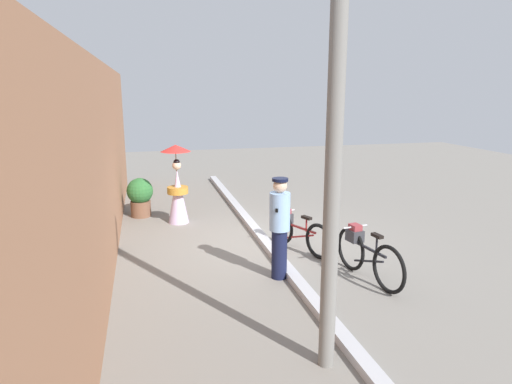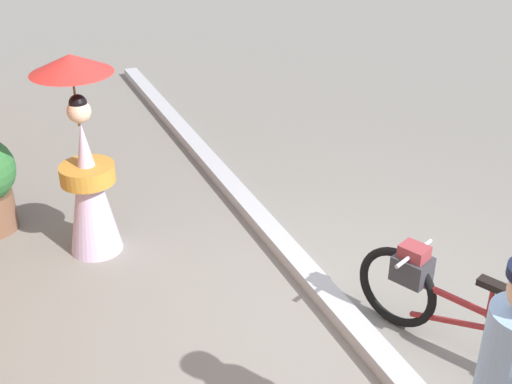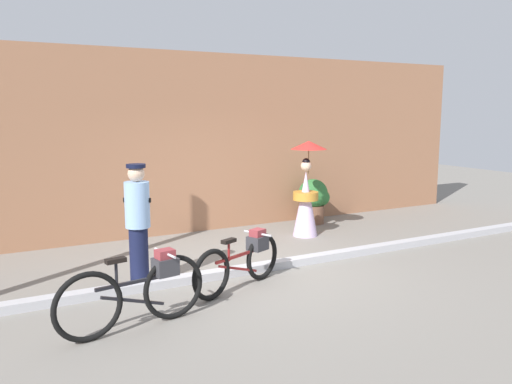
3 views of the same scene
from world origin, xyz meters
TOP-DOWN VIEW (x-y plane):
  - ground_plane at (0.00, 0.00)m, footprint 30.00×30.00m
  - sidewalk_curb at (0.00, 0.00)m, footprint 14.00×0.20m
  - bicycle_far_side at (-0.45, -0.53)m, footprint 1.62×0.77m
  - person_with_parasol at (2.00, 1.58)m, footprint 0.70×0.70m

SIDE VIEW (x-z plane):
  - ground_plane at x=0.00m, z-range 0.00..0.00m
  - sidewalk_curb at x=0.00m, z-range 0.00..0.12m
  - bicycle_far_side at x=-0.45m, z-range 0.02..0.78m
  - person_with_parasol at x=2.00m, z-range -0.04..1.81m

